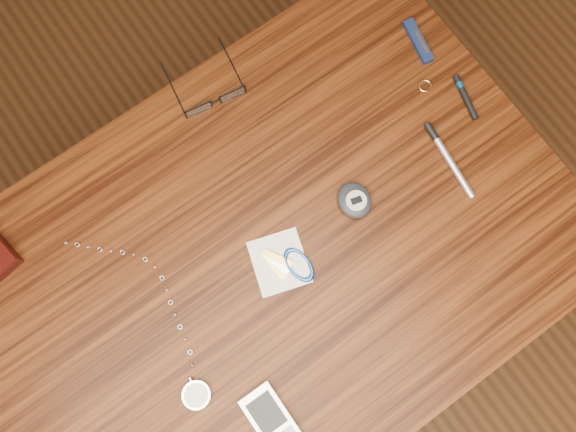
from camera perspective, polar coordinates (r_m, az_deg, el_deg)
name	(u,v)px	position (r m, az deg, el deg)	size (l,w,h in m)	color
ground	(277,293)	(1.66, -1.15, -7.80)	(3.80, 3.80, 0.00)	#472814
desk	(270,266)	(1.02, -1.87, -5.12)	(1.00, 0.70, 0.75)	#3D1B09
eyeglasses	(214,99)	(0.99, -7.52, 11.72)	(0.13, 0.13, 0.03)	black
gold_ring	(425,86)	(1.03, 13.72, 12.72)	(0.02, 0.02, 0.00)	tan
pocket_watch	(192,387)	(0.92, -9.68, -16.72)	(0.11, 0.35, 0.01)	silver
pda_phone	(271,420)	(0.91, -1.70, -19.98)	(0.06, 0.10, 0.02)	silver
pedometer	(355,200)	(0.93, 6.77, 1.60)	(0.07, 0.07, 0.03)	black
notepad_keys	(290,264)	(0.91, 0.16, -4.86)	(0.11, 0.12, 0.01)	silver
pocket_knife	(418,41)	(1.06, 13.07, 16.91)	(0.04, 0.09, 0.01)	#101D3D
silver_pen	(446,154)	(0.99, 15.73, 6.05)	(0.03, 0.15, 0.01)	silver
black_blue_pen	(465,96)	(1.03, 17.52, 11.57)	(0.03, 0.08, 0.01)	black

